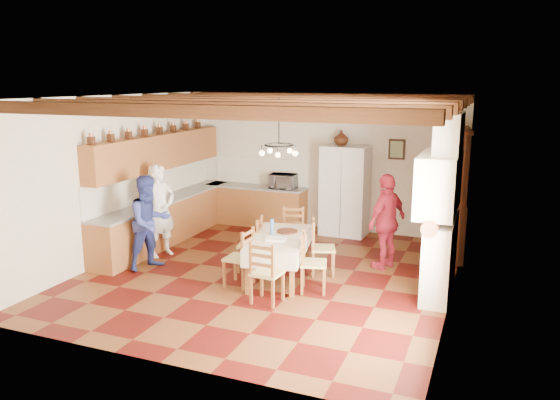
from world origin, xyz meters
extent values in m
cube|color=#470D09|center=(0.00, 0.00, -0.01)|extent=(6.00, 6.50, 0.02)
cube|color=white|center=(0.00, 0.00, 3.01)|extent=(6.00, 6.50, 0.02)
cube|color=beige|center=(0.00, 3.26, 1.50)|extent=(6.00, 0.02, 3.00)
cube|color=beige|center=(0.00, -3.26, 1.50)|extent=(6.00, 0.02, 3.00)
cube|color=beige|center=(-3.01, 0.00, 1.50)|extent=(0.02, 6.50, 3.00)
cube|color=beige|center=(3.01, 0.00, 1.50)|extent=(0.02, 6.50, 3.00)
cube|color=brown|center=(-2.70, 1.05, 0.43)|extent=(0.60, 4.30, 0.86)
cube|color=brown|center=(-1.55, 2.95, 0.43)|extent=(2.30, 0.60, 0.86)
cube|color=gray|center=(-2.70, 1.05, 0.88)|extent=(0.62, 4.30, 0.04)
cube|color=gray|center=(-1.55, 2.95, 0.88)|extent=(2.34, 0.62, 0.04)
cube|color=white|center=(-2.98, 1.05, 1.20)|extent=(0.03, 4.30, 0.60)
cube|color=white|center=(-1.55, 3.23, 1.20)|extent=(2.30, 0.03, 0.60)
cube|color=brown|center=(-2.83, 1.05, 1.85)|extent=(0.35, 4.20, 0.70)
cube|color=black|center=(1.55, 3.23, 1.85)|extent=(0.34, 0.03, 0.42)
cube|color=white|center=(0.55, 2.97, 0.96)|extent=(0.98, 0.82, 1.92)
cube|color=silver|center=(0.26, -0.14, 0.71)|extent=(1.16, 1.82, 0.05)
cube|color=brown|center=(0.06, -0.95, 0.35)|extent=(0.08, 0.08, 0.70)
cube|color=brown|center=(0.74, -0.82, 0.35)|extent=(0.08, 0.08, 0.70)
cube|color=brown|center=(-0.23, 0.53, 0.35)|extent=(0.08, 0.08, 0.70)
cube|color=brown|center=(0.46, 0.66, 0.35)|extent=(0.08, 0.08, 0.70)
torus|color=black|center=(0.26, -0.14, 2.25)|extent=(0.47, 0.47, 0.03)
imported|color=white|center=(-2.27, 0.19, 0.88)|extent=(0.63, 0.75, 1.75)
imported|color=#2F3B8B|center=(-2.04, -0.47, 0.83)|extent=(0.90, 0.99, 1.66)
imported|color=#B52235|center=(1.80, 1.09, 0.84)|extent=(0.78, 1.07, 1.69)
imported|color=silver|center=(-0.88, 2.95, 1.06)|extent=(0.59, 0.42, 0.32)
imported|color=#351D0E|center=(0.42, 2.97, 2.07)|extent=(0.39, 0.39, 0.32)
camera|label=1|loc=(3.49, -8.18, 3.26)|focal=35.00mm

